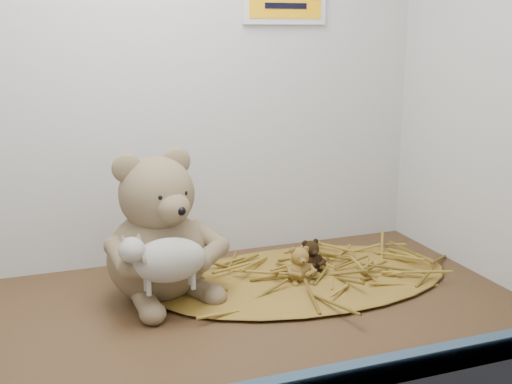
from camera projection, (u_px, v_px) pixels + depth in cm
name	position (u px, v px, depth cm)	size (l,w,h in cm)	color
alcove_shell	(164.00, 44.00, 104.88)	(120.40, 60.20, 90.40)	#3F2D15
straw_bed	(305.00, 278.00, 124.19)	(59.44, 34.51, 1.15)	brown
main_teddy	(156.00, 226.00, 113.67)	(21.75, 22.96, 26.97)	#837551
toy_lamb	(169.00, 260.00, 105.66)	(16.19, 9.88, 10.46)	#B9B4A6
mini_teddy_tan	(300.00, 263.00, 120.76)	(5.57, 5.88, 6.91)	olive
mini_teddy_brown	(310.00, 254.00, 125.68)	(5.35, 5.64, 6.63)	black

